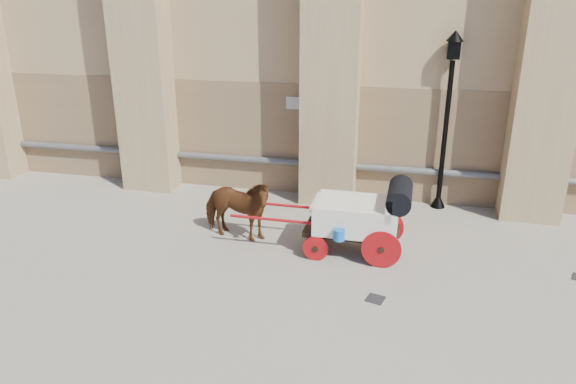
# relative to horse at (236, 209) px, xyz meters

# --- Properties ---
(ground) EXTENTS (90.00, 90.00, 0.00)m
(ground) POSITION_rel_horse_xyz_m (2.66, -0.85, -0.74)
(ground) COLOR gray
(ground) RESTS_ON ground
(horse) EXTENTS (1.86, 1.07, 1.49)m
(horse) POSITION_rel_horse_xyz_m (0.00, 0.00, 0.00)
(horse) COLOR #5D3118
(horse) RESTS_ON ground
(carriage) EXTENTS (3.80, 1.35, 1.66)m
(carriage) POSITION_rel_horse_xyz_m (2.82, -0.09, 0.15)
(carriage) COLOR black
(carriage) RESTS_ON ground
(street_lamp) EXTENTS (0.41, 0.41, 4.43)m
(street_lamp) POSITION_rel_horse_xyz_m (4.52, 2.93, 1.62)
(street_lamp) COLOR black
(street_lamp) RESTS_ON ground
(drain_grate_near) EXTENTS (0.39, 0.39, 0.01)m
(drain_grate_near) POSITION_rel_horse_xyz_m (3.27, -1.91, -0.74)
(drain_grate_near) COLOR black
(drain_grate_near) RESTS_ON ground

